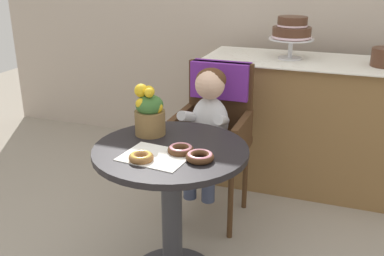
% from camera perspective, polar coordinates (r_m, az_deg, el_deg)
% --- Properties ---
extents(cafe_table, '(0.72, 0.72, 0.72)m').
position_cam_1_polar(cafe_table, '(2.15, -2.64, -7.73)').
color(cafe_table, black).
rests_on(cafe_table, ground).
extents(wicker_chair, '(0.42, 0.45, 0.95)m').
position_cam_1_polar(wicker_chair, '(2.71, 3.05, 1.52)').
color(wicker_chair, '#472D19').
rests_on(wicker_chair, ground).
extents(seated_child, '(0.27, 0.32, 0.73)m').
position_cam_1_polar(seated_child, '(2.56, 2.05, 1.25)').
color(seated_child, silver).
rests_on(seated_child, ground).
extents(paper_napkin, '(0.31, 0.26, 0.00)m').
position_cam_1_polar(paper_napkin, '(1.96, -4.66, -3.62)').
color(paper_napkin, white).
rests_on(paper_napkin, cafe_table).
extents(donut_front, '(0.12, 0.12, 0.03)m').
position_cam_1_polar(donut_front, '(1.99, -1.45, -2.72)').
color(donut_front, '#4C2D19').
rests_on(donut_front, cafe_table).
extents(donut_mid, '(0.11, 0.11, 0.03)m').
position_cam_1_polar(donut_mid, '(1.92, -6.50, -3.68)').
color(donut_mid, '#936033').
rests_on(donut_mid, cafe_table).
extents(donut_side, '(0.12, 0.12, 0.03)m').
position_cam_1_polar(donut_side, '(1.92, 1.00, -3.63)').
color(donut_side, '#4C2D19').
rests_on(donut_side, cafe_table).
extents(flower_vase, '(0.15, 0.15, 0.25)m').
position_cam_1_polar(flower_vase, '(2.18, -5.43, 2.05)').
color(flower_vase, brown).
rests_on(flower_vase, cafe_table).
extents(display_counter, '(1.56, 0.62, 0.90)m').
position_cam_1_polar(display_counter, '(3.23, 15.45, 0.47)').
color(display_counter, olive).
rests_on(display_counter, ground).
extents(tiered_cake_stand, '(0.30, 0.30, 0.28)m').
position_cam_1_polar(tiered_cake_stand, '(3.10, 12.60, 11.96)').
color(tiered_cake_stand, silver).
rests_on(tiered_cake_stand, display_counter).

